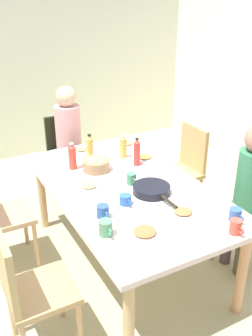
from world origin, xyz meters
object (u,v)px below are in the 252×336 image
serving_pan (152,189)px  cup_0 (235,215)px  bottle_2 (137,152)px  dining_table (126,194)px  cup_5 (106,228)px  bottle_1 (72,157)px  chair_4 (184,165)px  bottle_3 (90,147)px  cup_4 (236,227)px  person_1 (251,187)px  chair_2 (67,152)px  bottle_0 (123,147)px  plate_4 (89,187)px  chair_0 (27,287)px  plate_0 (81,150)px  cup_2 (131,179)px  plate_3 (126,144)px  plate_1 (183,213)px  bowl_0 (96,164)px  plate_2 (145,158)px  cup_1 (126,200)px  person_2 (69,136)px  plate_5 (145,233)px  cup_3 (103,212)px

serving_pan → cup_0: (0.57, 0.29, 0.01)m
bottle_2 → dining_table: bearing=-41.9°
serving_pan → cup_5: size_ratio=3.76×
bottle_1 → cup_5: bearing=-9.5°
chair_4 → bottle_3: bottle_3 is taller
cup_4 → bottle_1: 1.46m
person_1 → chair_2: 2.00m
bottle_0 → person_1: bearing=31.6°
chair_4 → plate_4: 1.27m
dining_table → bottle_2: 0.43m
chair_0 → cup_0: size_ratio=7.68×
plate_0 → cup_0: (1.56, 0.44, 0.03)m
plate_4 → bottle_2: (-0.20, 0.53, 0.10)m
cup_2 → cup_4: 0.91m
chair_2 → plate_3: chair_2 is taller
serving_pan → bottle_2: bearing=162.9°
plate_1 → bowl_0: (-0.91, -0.23, 0.04)m
plate_3 → cup_4: (1.61, -0.09, 0.03)m
cup_0 → bottle_2: bottle_2 is taller
plate_1 → bottle_1: (-1.03, -0.39, 0.09)m
plate_3 → chair_4: bearing=64.4°
plate_1 → chair_0: bearing=-93.7°
plate_2 → cup_1: (0.60, -0.52, 0.02)m
chair_0 → cup_4: 1.31m
cup_0 → cup_4: size_ratio=1.07×
person_2 → cup_0: bearing=11.3°
chair_0 → serving_pan: (-0.28, 1.03, 0.25)m
cup_1 → bottle_2: size_ratio=0.49×
cup_2 → bowl_0: bearing=-158.8°
chair_2 → cup_2: chair_2 is taller
person_1 → plate_1: 0.69m
plate_0 → cup_5: (1.31, -0.37, 0.04)m
plate_3 → plate_4: same height
cup_4 → plate_2: bearing=175.9°
person_1 → plate_0: size_ratio=5.63×
plate_1 → serving_pan: serving_pan is taller
person_2 → bottle_0: (0.75, 0.24, 0.10)m
plate_4 → cup_4: 1.12m
chair_4 → cup_5: size_ratio=7.37×
person_1 → bottle_1: size_ratio=5.37×
plate_5 → serving_pan: size_ratio=0.56×
bowl_0 → plate_2: bearing=89.5°
chair_2 → person_2: (0.09, 0.00, 0.22)m
chair_0 → chair_2: bearing=153.0°
bowl_0 → cup_3: (0.68, -0.26, -0.01)m
plate_4 → bowl_0: bowl_0 is taller
cup_0 → bottle_3: bearing=-162.6°
plate_0 → cup_4: (1.67, 0.34, 0.03)m
person_1 → bottle_2: size_ratio=5.04×
cup_0 → cup_4: bearing=-42.6°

